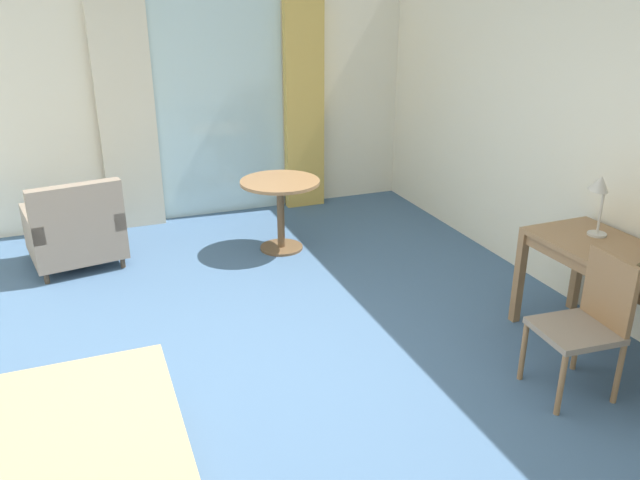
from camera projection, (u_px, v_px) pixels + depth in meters
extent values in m
cube|color=#426084|center=(254.00, 395.00, 4.02)|extent=(6.09, 7.48, 0.10)
cube|color=silver|center=(158.00, 99.00, 6.54)|extent=(5.69, 0.12, 2.56)
cube|color=silver|center=(630.00, 151.00, 4.46)|extent=(0.12, 7.08, 2.56)
cube|color=silver|center=(218.00, 111.00, 6.73)|extent=(1.44, 0.02, 2.25)
cube|color=beige|center=(127.00, 119.00, 6.33)|extent=(0.55, 0.10, 2.26)
cube|color=tan|center=(304.00, 107.00, 6.96)|extent=(0.44, 0.10, 2.26)
cube|color=tan|center=(37.00, 474.00, 2.68)|extent=(1.28, 1.71, 0.03)
cube|color=olive|center=(635.00, 262.00, 4.03)|extent=(0.64, 1.51, 0.04)
cube|color=olive|center=(634.00, 270.00, 4.05)|extent=(0.59, 1.44, 0.08)
cube|color=olive|center=(578.00, 266.00, 4.88)|extent=(0.06, 0.06, 0.71)
cube|color=olive|center=(519.00, 278.00, 4.69)|extent=(0.06, 0.06, 0.71)
cube|color=gray|center=(575.00, 331.00, 3.83)|extent=(0.47, 0.45, 0.04)
cube|color=olive|center=(610.00, 290.00, 3.79)|extent=(0.07, 0.40, 0.44)
cylinder|color=olive|center=(523.00, 351.00, 4.03)|extent=(0.04, 0.04, 0.41)
cylinder|color=olive|center=(561.00, 385.00, 3.69)|extent=(0.04, 0.04, 0.41)
cylinder|color=olive|center=(577.00, 342.00, 4.14)|extent=(0.04, 0.04, 0.41)
cylinder|color=olive|center=(618.00, 374.00, 3.80)|extent=(0.04, 0.04, 0.41)
cylinder|color=#B7B2A8|center=(597.00, 234.00, 4.41)|extent=(0.13, 0.13, 0.02)
cylinder|color=#B7B2A8|center=(601.00, 211.00, 4.34)|extent=(0.02, 0.02, 0.32)
cone|color=#B7B2A8|center=(600.00, 183.00, 4.30)|extent=(0.14, 0.15, 0.13)
cube|color=gray|center=(75.00, 239.00, 5.74)|extent=(0.88, 0.87, 0.27)
cube|color=gray|center=(77.00, 211.00, 5.35)|extent=(0.77, 0.25, 0.46)
cube|color=gray|center=(110.00, 210.00, 5.82)|extent=(0.23, 0.76, 0.16)
cube|color=gray|center=(32.00, 223.00, 5.50)|extent=(0.23, 0.76, 0.16)
cylinder|color=#4C3D2D|center=(106.00, 240.00, 6.21)|extent=(0.04, 0.04, 0.10)
cylinder|color=#4C3D2D|center=(35.00, 253.00, 5.91)|extent=(0.04, 0.04, 0.10)
cylinder|color=#4C3D2D|center=(123.00, 262.00, 5.71)|extent=(0.04, 0.04, 0.10)
cylinder|color=#4C3D2D|center=(47.00, 278.00, 5.40)|extent=(0.04, 0.04, 0.10)
cylinder|color=olive|center=(280.00, 182.00, 5.89)|extent=(0.74, 0.74, 0.03)
cylinder|color=brown|center=(281.00, 217.00, 6.02)|extent=(0.07, 0.07, 0.65)
cylinder|color=brown|center=(282.00, 247.00, 6.13)|extent=(0.41, 0.41, 0.02)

